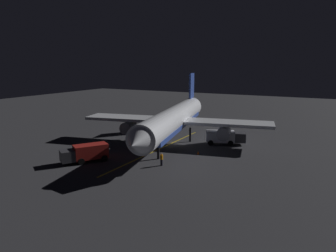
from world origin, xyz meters
TOP-DOWN VIEW (x-y plane):
  - ground_plane at (0.00, 0.00)m, footprint 180.00×180.00m
  - apron_guide_stripe at (0.65, 4.00)m, footprint 0.69×28.81m
  - airliner at (0.13, -0.59)m, footprint 32.50×38.05m
  - baggage_truck at (6.27, 14.27)m, footprint 5.19×6.45m
  - catering_truck at (-7.50, -4.05)m, footprint 6.76×4.47m
  - ground_crew_worker at (-3.74, 10.83)m, footprint 0.40×0.40m
  - traffic_cone_near_left at (-6.03, 3.66)m, footprint 0.50×0.50m
  - traffic_cone_near_right at (8.26, 10.74)m, footprint 0.50×0.50m
  - traffic_cone_under_wing at (8.27, 9.76)m, footprint 0.50×0.50m

SIDE VIEW (x-z plane):
  - ground_plane at x=0.00m, z-range -0.20..0.00m
  - apron_guide_stripe at x=0.65m, z-range 0.00..0.01m
  - traffic_cone_near_left at x=-6.03m, z-range -0.03..0.52m
  - traffic_cone_near_right at x=8.26m, z-range -0.03..0.52m
  - traffic_cone_under_wing at x=8.27m, z-range -0.03..0.52m
  - ground_crew_worker at x=-3.74m, z-range 0.02..1.76m
  - catering_truck at x=-7.50m, z-range 0.07..2.33m
  - baggage_truck at x=6.27m, z-range 0.05..2.44m
  - airliner at x=0.13m, z-range -1.53..9.94m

